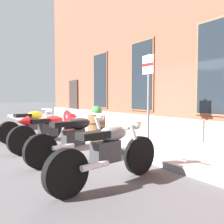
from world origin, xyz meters
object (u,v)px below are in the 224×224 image
(motorcycle_yellow_naked, at_px, (32,125))
(motorcycle_red_sport, at_px, (53,128))
(motorcycle_black_naked, at_px, (76,138))
(barrel_planter, at_px, (97,121))
(parking_sign, at_px, (148,87))
(motorcycle_grey_naked, at_px, (109,153))

(motorcycle_yellow_naked, height_order, motorcycle_red_sport, motorcycle_red_sport)
(motorcycle_red_sport, bearing_deg, motorcycle_black_naked, 0.80)
(motorcycle_black_naked, xyz_separation_m, barrel_planter, (-3.08, 2.23, 0.00))
(motorcycle_yellow_naked, height_order, parking_sign, parking_sign)
(motorcycle_yellow_naked, distance_m, parking_sign, 3.75)
(motorcycle_yellow_naked, xyz_separation_m, motorcycle_grey_naked, (4.38, -0.05, -0.00))
(motorcycle_black_naked, distance_m, motorcycle_grey_naked, 1.48)
(motorcycle_grey_naked, xyz_separation_m, barrel_planter, (-4.55, 2.37, 0.01))
(motorcycle_yellow_naked, xyz_separation_m, motorcycle_black_naked, (2.91, 0.09, 0.00))
(motorcycle_yellow_naked, height_order, motorcycle_black_naked, motorcycle_black_naked)
(motorcycle_yellow_naked, distance_m, motorcycle_grey_naked, 4.38)
(motorcycle_grey_naked, relative_size, parking_sign, 0.94)
(motorcycle_red_sport, xyz_separation_m, motorcycle_black_naked, (1.34, 0.02, -0.06))
(motorcycle_black_naked, height_order, barrel_planter, barrel_planter)
(motorcycle_grey_naked, height_order, parking_sign, parking_sign)
(parking_sign, relative_size, barrel_planter, 2.48)
(motorcycle_red_sport, xyz_separation_m, parking_sign, (1.42, 1.90, 1.03))
(motorcycle_black_naked, bearing_deg, motorcycle_yellow_naked, -178.15)
(motorcycle_yellow_naked, bearing_deg, barrel_planter, 94.03)
(motorcycle_red_sport, height_order, barrel_planter, barrel_planter)
(motorcycle_grey_naked, relative_size, barrel_planter, 2.34)
(motorcycle_grey_naked, bearing_deg, parking_sign, 124.45)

